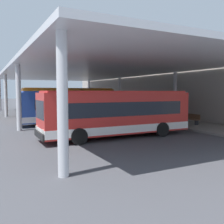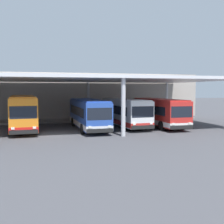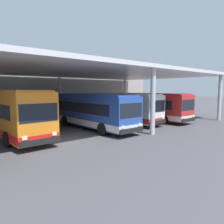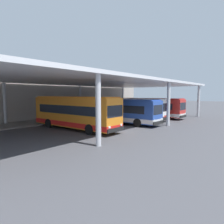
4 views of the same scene
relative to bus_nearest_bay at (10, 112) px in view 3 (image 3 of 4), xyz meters
The scene contains 10 objects.
ground_plane 5.48m from the bus_nearest_bay, 59.35° to the right, with size 200.00×200.00×0.00m, color #47474C.
platform_kerb 7.96m from the bus_nearest_bay, 70.19° to the left, with size 42.00×4.50×0.18m, color gray.
station_building_facade 10.98m from the bus_nearest_bay, 76.00° to the left, with size 48.00×1.60×6.62m, color #ADA399.
canopy_shelter 4.48m from the bus_nearest_bay, 21.90° to the left, with size 40.00×17.00×5.55m.
bus_nearest_bay is the anchor object (origin of this frame).
bus_second_bay 6.85m from the bus_nearest_bay, 12.17° to the right, with size 2.75×10.54×3.17m.
bus_middle_bay 11.08m from the bus_nearest_bay, ahead, with size 3.00×10.62×3.17m.
bus_far_bay 15.01m from the bus_nearest_bay, ahead, with size 2.74×10.53×3.17m.
bench_waiting 15.01m from the bus_nearest_bay, 29.52° to the left, with size 1.80×0.45×0.92m.
trash_bin 12.31m from the bus_nearest_bay, 37.09° to the left, with size 0.52×0.52×0.98m.
Camera 3 is at (-7.14, -13.12, 3.60)m, focal length 33.80 mm.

